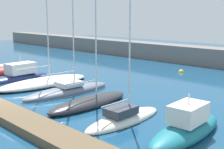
# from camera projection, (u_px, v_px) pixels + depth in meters

# --- Properties ---
(ground_plane) EXTENTS (120.00, 120.00, 0.00)m
(ground_plane) POSITION_uv_depth(u_px,v_px,m) (18.00, 104.00, 24.81)
(ground_plane) COLOR navy
(breakwater_seawall) EXTENTS (108.00, 3.43, 2.54)m
(breakwater_seawall) POSITION_uv_depth(u_px,v_px,m) (200.00, 55.00, 44.64)
(breakwater_seawall) COLOR slate
(breakwater_seawall) RESTS_ON ground_plane
(motorboat_navy_third) EXTENTS (2.81, 8.96, 3.28)m
(motorboat_navy_third) POSITION_uv_depth(u_px,v_px,m) (15.00, 76.00, 33.85)
(motorboat_navy_third) COLOR navy
(motorboat_navy_third) RESTS_ON ground_plane
(sailboat_white_fourth) EXTENTS (3.45, 10.34, 16.54)m
(sailboat_white_fourth) POSITION_uv_depth(u_px,v_px,m) (44.00, 82.00, 31.37)
(sailboat_white_fourth) COLOR white
(sailboat_white_fourth) RESTS_ON ground_plane
(sailboat_slate_fifth) EXTENTS (2.65, 9.42, 15.50)m
(sailboat_slate_fifth) POSITION_uv_depth(u_px,v_px,m) (68.00, 90.00, 28.20)
(sailboat_slate_fifth) COLOR slate
(sailboat_slate_fifth) RESTS_ON ground_plane
(sailboat_charcoal_sixth) EXTENTS (2.65, 8.20, 13.69)m
(sailboat_charcoal_sixth) POSITION_uv_depth(u_px,v_px,m) (89.00, 102.00, 24.34)
(sailboat_charcoal_sixth) COLOR #2D2D33
(sailboat_charcoal_sixth) RESTS_ON ground_plane
(sailboat_ivory_seventh) EXTENTS (2.22, 7.16, 10.91)m
(sailboat_ivory_seventh) POSITION_uv_depth(u_px,v_px,m) (124.00, 119.00, 20.80)
(sailboat_ivory_seventh) COLOR silver
(sailboat_ivory_seventh) RESTS_ON ground_plane
(motorboat_teal_eighth) EXTENTS (2.64, 7.48, 2.86)m
(motorboat_teal_eighth) POSITION_uv_depth(u_px,v_px,m) (187.00, 127.00, 18.08)
(motorboat_teal_eighth) COLOR #19707F
(motorboat_teal_eighth) RESTS_ON ground_plane
(mooring_buoy_yellow) EXTENTS (0.70, 0.70, 0.70)m
(mooring_buoy_yellow) POSITION_uv_depth(u_px,v_px,m) (181.00, 72.00, 38.57)
(mooring_buoy_yellow) COLOR yellow
(mooring_buoy_yellow) RESTS_ON ground_plane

